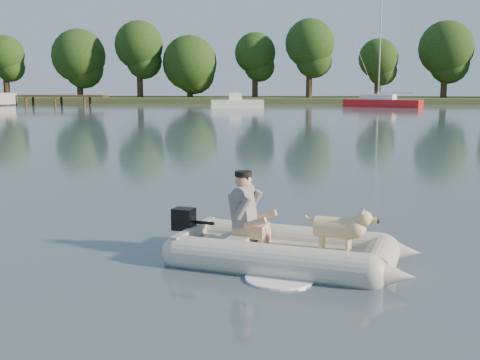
# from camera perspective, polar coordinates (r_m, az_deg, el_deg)

# --- Properties ---
(water) EXTENTS (160.00, 160.00, 0.00)m
(water) POSITION_cam_1_polar(r_m,az_deg,el_deg) (8.48, -0.02, -7.26)
(water) COLOR #4E5C6A
(water) RESTS_ON ground
(shore_bank) EXTENTS (160.00, 12.00, 0.70)m
(shore_bank) POSITION_cam_1_polar(r_m,az_deg,el_deg) (70.14, 3.42, 7.56)
(shore_bank) COLOR #47512D
(shore_bank) RESTS_ON water
(dock) EXTENTS (18.00, 2.00, 1.04)m
(dock) POSITION_cam_1_polar(r_m,az_deg,el_deg) (65.74, -20.14, 7.13)
(dock) COLOR #4C331E
(dock) RESTS_ON water
(treeline) EXTENTS (84.66, 7.35, 9.27)m
(treeline) POSITION_cam_1_polar(r_m,az_deg,el_deg) (69.43, 8.30, 11.63)
(treeline) COLOR #332316
(treeline) RESTS_ON shore_bank
(dinghy) EXTENTS (5.31, 4.56, 1.30)m
(dinghy) POSITION_cam_1_polar(r_m,az_deg,el_deg) (8.06, 4.72, -4.11)
(dinghy) COLOR #A6A6A1
(dinghy) RESTS_ON water
(man) EXTENTS (0.81, 0.75, 1.01)m
(man) POSITION_cam_1_polar(r_m,az_deg,el_deg) (8.26, 0.44, -2.50)
(man) COLOR slate
(man) RESTS_ON dinghy
(dog) EXTENTS (0.93, 0.54, 0.58)m
(dog) POSITION_cam_1_polar(r_m,az_deg,el_deg) (7.99, 9.02, -4.81)
(dog) COLOR tan
(dog) RESTS_ON dinghy
(outboard_motor) EXTENTS (0.45, 0.37, 0.74)m
(outboard_motor) POSITION_cam_1_polar(r_m,az_deg,el_deg) (8.65, -5.34, -4.96)
(outboard_motor) COLOR black
(outboard_motor) RESTS_ON dinghy
(motorboat) EXTENTS (5.04, 2.30, 2.07)m
(motorboat) POSITION_cam_1_polar(r_m,az_deg,el_deg) (54.79, -0.25, 7.80)
(motorboat) COLOR white
(motorboat) RESTS_ON water
(sailboat) EXTENTS (7.40, 4.97, 9.85)m
(sailboat) POSITION_cam_1_polar(r_m,az_deg,el_deg) (59.06, 13.30, 7.17)
(sailboat) COLOR red
(sailboat) RESTS_ON water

